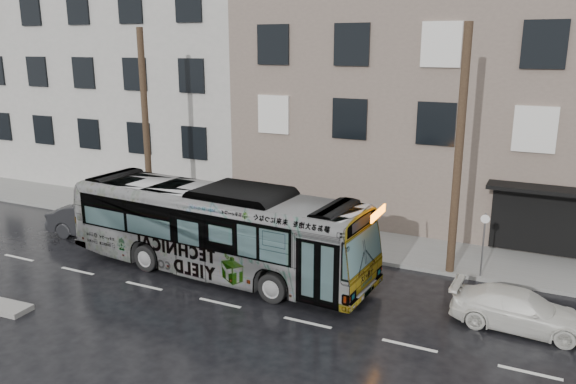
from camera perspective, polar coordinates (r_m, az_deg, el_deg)
name	(u,v)px	position (r m, az deg, el deg)	size (l,w,h in m)	color
ground	(256,276)	(21.23, -3.28, -8.54)	(120.00, 120.00, 0.00)	black
sidewalk	(308,236)	(25.31, 2.07, -4.45)	(90.00, 3.60, 0.15)	gray
building_taupe	(460,103)	(30.23, 17.09, 8.59)	(20.00, 12.00, 11.00)	gray
building_grey	(125,51)	(41.63, -16.24, 13.59)	(26.00, 15.00, 16.00)	#B8B5AE
utility_pole_front	(459,153)	(20.91, 16.96, 3.81)	(0.30, 0.30, 9.00)	#453422
utility_pole_rear	(146,129)	(26.77, -14.24, 6.25)	(0.30, 0.30, 9.00)	#453422
sign_post	(483,245)	(21.61, 19.20, -5.11)	(0.06, 0.06, 2.40)	slate
bus	(216,229)	(21.21, -7.33, -3.75)	(2.86, 12.22, 3.40)	#B2B2B2
white_sedan	(520,310)	(18.72, 22.53, -11.03)	(1.66, 4.09, 1.19)	silver
dark_sedan	(100,220)	(26.51, -18.56, -2.76)	(1.63, 4.68, 1.54)	black
slush_pile	(4,307)	(20.83, -26.89, -10.40)	(1.80, 0.80, 0.18)	gray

